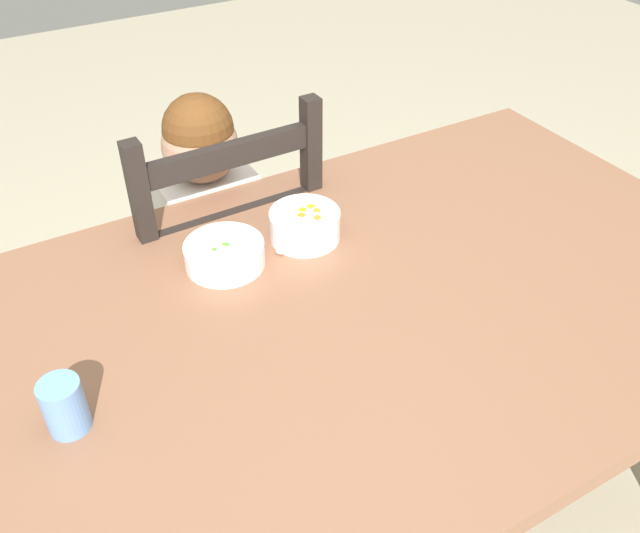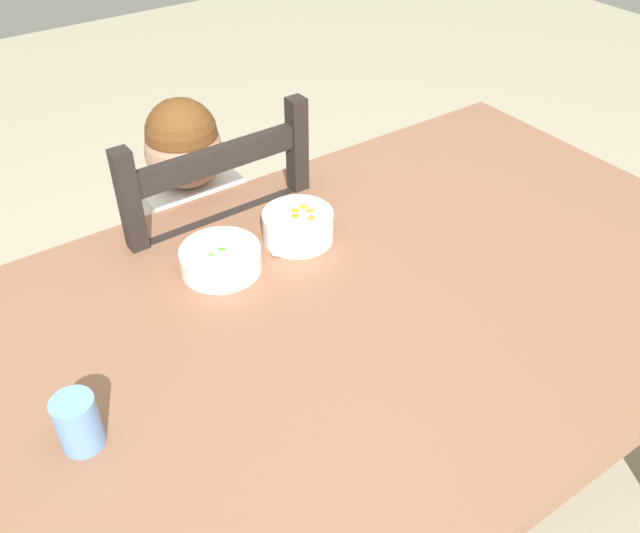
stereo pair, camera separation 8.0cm
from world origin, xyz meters
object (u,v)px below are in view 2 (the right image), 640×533
dining_table (355,337)px  dining_chair (207,288)px  bowl_of_carrots (298,225)px  child_figure (200,233)px  bowl_of_peas (221,259)px  spoon (285,245)px  drinking_cup (78,423)px

dining_table → dining_chair: 0.56m
dining_chair → bowl_of_carrots: 0.45m
child_figure → bowl_of_peas: 0.34m
dining_chair → bowl_of_peas: 0.44m
child_figure → dining_chair: bearing=75.0°
bowl_of_carrots → child_figure: bearing=106.4°
bowl_of_peas → bowl_of_carrots: 0.17m
spoon → bowl_of_peas: bearing=176.9°
bowl_of_peas → drinking_cup: size_ratio=1.73×
dining_chair → bowl_of_peas: dining_chair is taller
child_figure → bowl_of_carrots: (0.09, -0.29, 0.15)m
child_figure → bowl_of_carrots: size_ratio=6.68×
bowl_of_carrots → dining_chair: bearing=106.2°
dining_table → spoon: bearing=94.8°
dining_table → drinking_cup: 0.52m
bowl_of_peas → spoon: 0.14m
dining_table → child_figure: (-0.07, 0.51, -0.03)m
dining_chair → bowl_of_peas: bearing=-106.4°
dining_table → bowl_of_carrots: bowl_of_carrots is taller
bowl_of_peas → spoon: (0.14, -0.01, -0.02)m
dining_table → bowl_of_carrots: bearing=85.0°
child_figure → spoon: bearing=-80.6°
spoon → drinking_cup: bearing=-154.3°
bowl_of_peas → drinking_cup: 0.43m
dining_table → bowl_of_peas: size_ratio=10.36×
dining_table → bowl_of_peas: 0.29m
dining_chair → child_figure: bearing=-105.0°
bowl_of_peas → drinking_cup: drinking_cup is taller
spoon → dining_table: bearing=-85.2°
spoon → dining_chair: bearing=99.2°
dining_table → dining_chair: dining_chair is taller
drinking_cup → child_figure: bearing=50.8°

